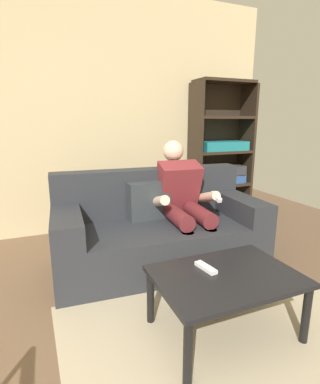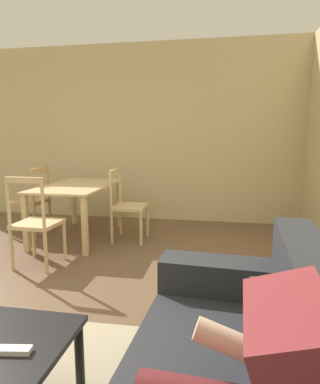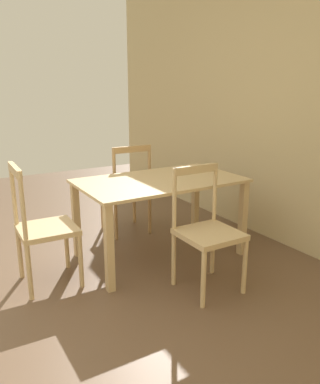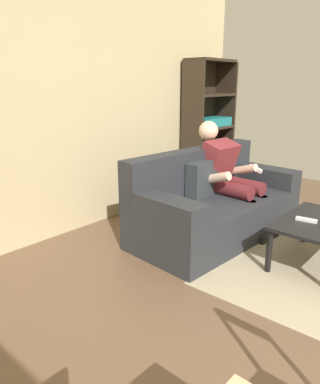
% 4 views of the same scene
% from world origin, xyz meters
% --- Properties ---
extents(wall_side, '(0.12, 6.15, 2.79)m').
position_xyz_m(wall_side, '(-3.05, 0.00, 1.40)').
color(wall_side, '#C8B586').
rests_on(wall_side, ground_plane).
extents(dining_table, '(1.41, 0.83, 0.72)m').
position_xyz_m(dining_table, '(-1.82, -0.10, 0.61)').
color(dining_table, '#D1B27F').
rests_on(dining_table, ground_plane).
extents(dining_chair_near_wall, '(0.42, 0.42, 0.93)m').
position_xyz_m(dining_chair_near_wall, '(-1.82, 0.58, 0.45)').
color(dining_chair_near_wall, '#D1B27F').
rests_on(dining_chair_near_wall, ground_plane).
extents(dining_chair_facing_couch, '(0.43, 0.43, 0.96)m').
position_xyz_m(dining_chair_facing_couch, '(-0.78, -0.10, 0.46)').
color(dining_chair_facing_couch, '#D1B27F').
rests_on(dining_chair_facing_couch, ground_plane).
extents(dining_chair_by_doorway, '(0.43, 0.43, 0.94)m').
position_xyz_m(dining_chair_by_doorway, '(-1.81, -0.79, 0.47)').
color(dining_chair_by_doorway, tan).
rests_on(dining_chair_by_doorway, ground_plane).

